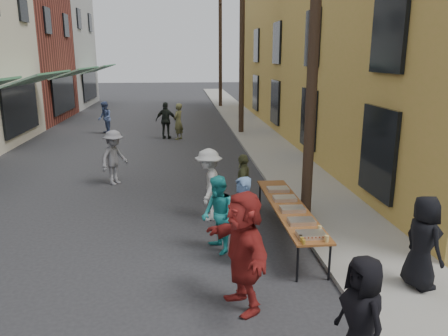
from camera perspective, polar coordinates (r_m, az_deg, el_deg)
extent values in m
plane|color=#28282B|center=(8.12, -14.43, -14.69)|extent=(120.00, 120.00, 0.00)
cube|color=gray|center=(22.65, 4.00, 4.66)|extent=(2.20, 60.00, 0.10)
cube|color=gray|center=(37.74, -23.70, 14.21)|extent=(8.00, 8.00, 9.00)
cube|color=#B99A42|center=(23.21, 20.34, 16.34)|extent=(10.00, 28.00, 10.00)
cylinder|color=#2D2116|center=(10.47, 11.76, 17.50)|extent=(0.26, 0.26, 9.00)
cylinder|color=#2D2116|center=(22.22, 2.35, 16.02)|extent=(0.26, 0.26, 9.00)
cylinder|color=#2D2116|center=(34.15, -0.49, 15.48)|extent=(0.26, 0.26, 9.00)
cube|color=brown|center=(9.54, 8.47, -5.05)|extent=(0.70, 4.00, 0.04)
cylinder|color=black|center=(7.94, 9.58, -12.19)|extent=(0.04, 0.04, 0.71)
cylinder|color=black|center=(8.11, 13.63, -11.84)|extent=(0.04, 0.04, 0.71)
cylinder|color=black|center=(11.34, 4.71, -3.76)|extent=(0.04, 0.04, 0.71)
cylinder|color=black|center=(11.46, 7.57, -3.65)|extent=(0.04, 0.04, 0.71)
cube|color=maroon|center=(8.04, 11.31, -8.53)|extent=(0.50, 0.33, 0.08)
cube|color=#B2B2B7|center=(8.62, 10.07, -6.87)|extent=(0.50, 0.33, 0.08)
cube|color=tan|center=(9.25, 8.92, -5.32)|extent=(0.50, 0.33, 0.08)
cube|color=#B2B2B7|center=(9.89, 7.93, -3.96)|extent=(0.50, 0.33, 0.08)
cube|color=tan|center=(10.54, 7.06, -2.77)|extent=(0.50, 0.33, 0.08)
cylinder|color=#A57F26|center=(7.72, 10.36, -9.49)|extent=(0.07, 0.07, 0.08)
cylinder|color=#A57F26|center=(7.81, 10.16, -9.20)|extent=(0.07, 0.07, 0.08)
cylinder|color=#A57F26|center=(7.89, 9.97, -8.91)|extent=(0.07, 0.07, 0.08)
cylinder|color=tan|center=(7.87, 13.25, -8.99)|extent=(0.08, 0.08, 0.12)
imported|color=black|center=(5.84, 17.53, -18.21)|extent=(0.67, 0.88, 1.61)
imported|color=#5577A5|center=(8.31, 2.28, -6.94)|extent=(0.48, 0.67, 1.73)
imported|color=teal|center=(8.80, -0.78, -6.14)|extent=(0.81, 0.92, 1.59)
imported|color=silver|center=(10.53, -2.00, -2.18)|extent=(0.79, 1.21, 1.76)
imported|color=brown|center=(10.95, 2.53, -2.11)|extent=(0.54, 0.96, 1.54)
imported|color=maroon|center=(6.87, 2.53, -10.75)|extent=(1.12, 1.88, 1.93)
imported|color=black|center=(8.02, 24.55, -8.82)|extent=(0.65, 0.87, 1.60)
imported|color=slate|center=(13.86, -14.15, 1.33)|extent=(1.12, 1.26, 1.70)
imported|color=black|center=(21.18, -7.57, 6.16)|extent=(1.10, 0.65, 1.76)
imported|color=brown|center=(20.94, -6.00, 6.06)|extent=(0.66, 0.75, 1.72)
imported|color=#475989|center=(23.13, -15.30, 6.34)|extent=(0.86, 0.97, 1.66)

